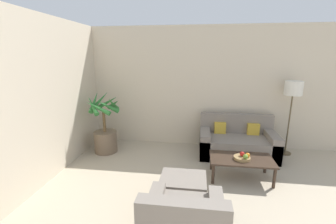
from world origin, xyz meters
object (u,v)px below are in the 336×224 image
sofa_loveseat (237,142)px  fruit_bowl (242,158)px  coffee_table (241,161)px  floor_lamp (293,92)px  apple_red (242,154)px  orange_fruit (248,155)px  potted_palm (105,131)px  ottoman (183,189)px  apple_green (246,157)px

sofa_loveseat → fruit_bowl: size_ratio=5.70×
coffee_table → floor_lamp: bearing=45.7°
fruit_bowl → apple_red: 0.07m
floor_lamp → orange_fruit: floor_lamp is taller
potted_palm → sofa_loveseat: size_ratio=0.86×
floor_lamp → apple_red: floor_lamp is taller
apple_red → orange_fruit: (0.08, -0.03, -0.00)m
sofa_loveseat → apple_red: sofa_loveseat is taller
apple_red → ottoman: size_ratio=0.12×
apple_green → coffee_table: bearing=107.3°
orange_fruit → sofa_loveseat: bearing=90.1°
floor_lamp → apple_red: 1.87m
potted_palm → apple_red: potted_palm is taller
sofa_loveseat → apple_red: size_ratio=19.71×
apple_green → ottoman: size_ratio=0.12×
ottoman → orange_fruit: bearing=34.4°
sofa_loveseat → orange_fruit: sofa_loveseat is taller
apple_green → ottoman: bearing=-147.1°
sofa_loveseat → orange_fruit: bearing=-89.9°
fruit_bowl → coffee_table: bearing=88.6°
floor_lamp → apple_green: size_ratio=19.67×
fruit_bowl → ottoman: fruit_bowl is taller
orange_fruit → ottoman: bearing=-145.6°
fruit_bowl → sofa_loveseat: bearing=85.3°
coffee_table → orange_fruit: 0.16m
coffee_table → potted_palm: bearing=164.7°
sofa_loveseat → ottoman: size_ratio=2.36×
floor_lamp → ottoman: 3.05m
coffee_table → apple_green: 0.18m
apple_green → fruit_bowl: bearing=116.2°
coffee_table → fruit_bowl: bearing=-91.4°
apple_green → apple_red: bearing=109.1°
fruit_bowl → orange_fruit: size_ratio=3.66×
fruit_bowl → apple_red: bearing=82.8°
sofa_loveseat → apple_red: bearing=-94.6°
fruit_bowl → apple_green: (0.04, -0.08, 0.06)m
apple_red → coffee_table: bearing=96.2°
sofa_loveseat → coffee_table: 0.97m
apple_red → apple_green: size_ratio=0.99×
potted_palm → apple_green: bearing=-17.4°
floor_lamp → ottoman: (-2.07, -1.92, -1.16)m
floor_lamp → fruit_bowl: (-1.14, -1.21, -0.95)m
floor_lamp → fruit_bowl: floor_lamp is taller
fruit_bowl → orange_fruit: bearing=-5.5°
coffee_table → orange_fruit: orange_fruit is taller
floor_lamp → ottoman: bearing=-137.3°
floor_lamp → fruit_bowl: bearing=-133.3°
potted_palm → ottoman: potted_palm is taller
ottoman → fruit_bowl: bearing=37.1°
fruit_bowl → apple_red: (0.00, 0.02, 0.06)m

